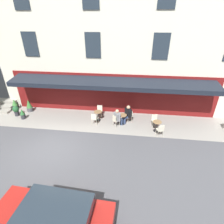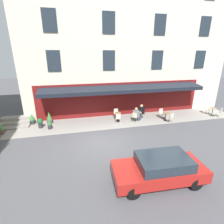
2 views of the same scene
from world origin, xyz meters
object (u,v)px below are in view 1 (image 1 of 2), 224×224
(potted_plant_under_sign, at_px, (15,104))
(potted_plant_entrance_right, at_px, (29,106))
(seated_patron_in_grey, at_px, (118,117))
(cafe_table_far_end, at_px, (98,115))
(cafe_chair_cream_near_door, at_px, (94,118))
(cafe_chair_cream_under_awning, at_px, (130,115))
(cafe_chair_cream_corner_left, at_px, (160,129))
(cafe_table_streetside, at_px, (122,118))
(cafe_chair_cream_kerbside, at_px, (115,120))
(cafe_table_mid_terrace, at_px, (157,125))
(potted_plant_mid_terrace, at_px, (16,110))
(seated_companion_in_black, at_px, (127,114))
(cafe_chair_cream_by_window, at_px, (154,119))
(cafe_chair_cream_corner_right, at_px, (100,110))
(parked_car_red, at_px, (52,219))
(potted_plant_entrance_left, at_px, (22,114))

(potted_plant_under_sign, relative_size, potted_plant_entrance_right, 0.85)
(seated_patron_in_grey, bearing_deg, cafe_table_far_end, -19.61)
(cafe_chair_cream_near_door, xyz_separation_m, potted_plant_entrance_right, (5.82, -1.37, -0.04))
(cafe_chair_cream_under_awning, height_order, cafe_table_far_end, cafe_chair_cream_under_awning)
(cafe_chair_cream_corner_left, relative_size, cafe_chair_cream_near_door, 1.00)
(cafe_table_streetside, xyz_separation_m, cafe_chair_cream_kerbside, (0.47, 0.42, 0.06))
(cafe_table_mid_terrace, bearing_deg, cafe_chair_cream_kerbside, -4.40)
(cafe_chair_cream_under_awning, xyz_separation_m, potted_plant_mid_terrace, (8.95, 0.19, -0.08))
(cafe_chair_cream_kerbside, xyz_separation_m, potted_plant_under_sign, (8.80, -1.69, -0.12))
(cafe_table_mid_terrace, xyz_separation_m, cafe_chair_cream_near_door, (4.39, -0.30, 0.06))
(potted_plant_entrance_right, bearing_deg, cafe_chair_cream_corner_left, 167.56)
(seated_companion_in_black, distance_m, potted_plant_entrance_right, 8.18)
(cafe_chair_cream_under_awning, height_order, potted_plant_entrance_right, potted_plant_entrance_right)
(cafe_chair_cream_by_window, relative_size, cafe_table_streetside, 1.21)
(potted_plant_mid_terrace, bearing_deg, cafe_chair_cream_corner_right, -173.88)
(cafe_table_mid_terrace, relative_size, potted_plant_mid_terrace, 0.92)
(cafe_chair_cream_corner_left, height_order, potted_plant_mid_terrace, cafe_chair_cream_corner_left)
(cafe_chair_cream_near_door, distance_m, parked_car_red, 7.25)
(potted_plant_under_sign, bearing_deg, cafe_chair_cream_near_door, 167.51)
(seated_companion_in_black, bearing_deg, cafe_chair_cream_corner_left, 145.66)
(cafe_chair_cream_corner_right, bearing_deg, cafe_table_streetside, 153.98)
(seated_patron_in_grey, bearing_deg, cafe_chair_cream_corner_right, -37.38)
(parked_car_red, bearing_deg, cafe_chair_cream_near_door, -89.35)
(cafe_chair_cream_by_window, height_order, cafe_chair_cream_under_awning, same)
(cafe_chair_cream_by_window, bearing_deg, cafe_chair_cream_under_awning, -13.00)
(cafe_chair_cream_by_window, height_order, potted_plant_entrance_left, cafe_chair_cream_by_window)
(cafe_table_far_end, bearing_deg, cafe_chair_cream_by_window, 175.91)
(cafe_chair_cream_kerbside, distance_m, potted_plant_mid_terrace, 8.01)
(potted_plant_mid_terrace, bearing_deg, potted_plant_entrance_right, -127.62)
(cafe_chair_cream_corner_right, distance_m, potted_plant_mid_terrace, 6.63)
(cafe_chair_cream_under_awning, relative_size, seated_companion_in_black, 0.66)
(cafe_chair_cream_corner_left, bearing_deg, cafe_table_far_end, -19.17)
(cafe_chair_cream_by_window, relative_size, seated_companion_in_black, 0.66)
(potted_plant_under_sign, bearing_deg, cafe_chair_cream_under_awning, 174.86)
(cafe_chair_cream_under_awning, distance_m, cafe_chair_cream_near_door, 2.60)
(cafe_table_streetside, height_order, potted_plant_entrance_right, potted_plant_entrance_right)
(cafe_chair_cream_corner_left, xyz_separation_m, potted_plant_entrance_left, (10.22, -1.07, -0.14))
(cafe_chair_cream_by_window, bearing_deg, seated_companion_in_black, -8.04)
(potted_plant_mid_terrace, bearing_deg, potted_plant_under_sign, -52.61)
(potted_plant_under_sign, height_order, parked_car_red, parked_car_red)
(potted_plant_entrance_left, xyz_separation_m, parked_car_red, (-5.77, 7.40, 0.31))
(cafe_chair_cream_by_window, height_order, cafe_chair_cream_near_door, same)
(potted_plant_entrance_right, bearing_deg, cafe_chair_cream_under_awning, 175.62)
(cafe_chair_cream_by_window, xyz_separation_m, parked_car_red, (4.20, 7.57, 0.16))
(cafe_table_streetside, distance_m, cafe_chair_cream_near_door, 2.03)
(cafe_table_mid_terrace, xyz_separation_m, seated_companion_in_black, (2.06, -0.90, 0.23))
(cafe_chair_cream_kerbside, relative_size, cafe_table_far_end, 1.21)
(seated_patron_in_grey, bearing_deg, potted_plant_entrance_left, -0.71)
(seated_companion_in_black, relative_size, parked_car_red, 0.31)
(cafe_table_mid_terrace, xyz_separation_m, potted_plant_entrance_right, (10.20, -1.67, 0.02))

